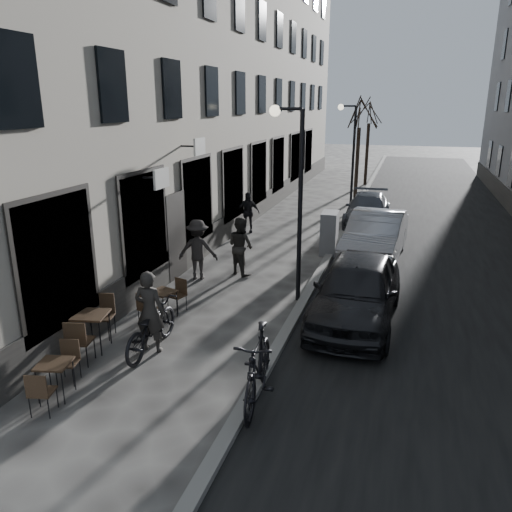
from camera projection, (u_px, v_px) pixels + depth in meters
The scene contains 21 objects.
ground at pixel (218, 433), 8.11m from camera, with size 120.00×120.00×0.00m, color #373432.
road at pixel (434, 226), 21.66m from camera, with size 7.30×60.00×0.00m, color black.
kerb at pixel (349, 220), 22.66m from camera, with size 0.25×60.00×0.12m, color slate.
building_left at pixel (222, 37), 22.51m from camera, with size 4.00×35.00×16.00m, color #AEA592.
streetlamp_near at pixel (294, 184), 12.71m from camera, with size 0.90×0.28×5.09m.
streetlamp_far at pixel (350, 146), 23.68m from camera, with size 0.90×0.28×5.09m.
tree_near at pixel (360, 112), 25.96m from camera, with size 2.40×2.40×5.70m.
tree_far at pixel (370, 111), 31.44m from camera, with size 2.40×2.40×5.70m.
bistro_set_a at pixel (55, 376), 8.99m from camera, with size 0.68×1.43×0.81m.
bistro_set_b at pixel (92, 328), 10.73m from camera, with size 0.80×1.72×0.98m.
bistro_set_c at pixel (163, 301), 12.35m from camera, with size 0.77×1.45×0.83m.
utility_cabinet at pixel (329, 233), 17.59m from camera, with size 0.55×0.99×1.49m, color slate.
bicycle at pixel (151, 327), 10.67m from camera, with size 0.73×2.11×1.11m, color black.
cyclist_rider at pixel (150, 311), 10.56m from camera, with size 0.66×0.43×1.81m, color #272522.
pedestrian_near at pixel (241, 246), 15.39m from camera, with size 0.88×0.69×1.82m, color black.
pedestrian_mid at pixel (198, 250), 14.99m from camera, with size 1.18×0.68×1.83m, color #272422.
pedestrian_far at pixel (248, 212), 20.48m from camera, with size 0.98×0.41×1.67m, color black.
car_near at pixel (357, 290), 12.05m from camera, with size 1.91×4.74×1.61m, color black.
car_mid at pixel (375, 236), 16.90m from camera, with size 1.71×4.90×1.62m, color gray.
car_far at pixel (367, 209), 21.91m from camera, with size 1.84×4.53×1.31m, color #3D4148.
moped at pixel (258, 367), 8.79m from camera, with size 0.64×2.26×1.36m, color black.
Camera 1 is at (2.60, -6.42, 5.14)m, focal length 35.00 mm.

